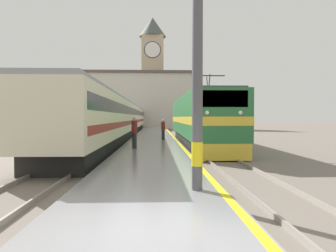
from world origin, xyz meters
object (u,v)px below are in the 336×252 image
Objects in this scene: second_waiting_passenger at (134,132)px; clock_tower at (153,68)px; passenger_train at (123,118)px; catenary_mast at (200,11)px; person_on_platform at (163,129)px; locomotive_train at (198,120)px.

clock_tower is (0.55, 52.34, 11.44)m from second_waiting_passenger.
catenary_mast is (4.86, -29.95, 2.77)m from passenger_train.
catenary_mast is 4.89× the size of second_waiting_passenger.
locomotive_train is at bearing -34.15° from person_on_platform.
catenary_mast is at bearing -88.39° from person_on_platform.
passenger_train is 6.13× the size of catenary_mast.
person_on_platform is (-0.51, 18.30, -3.57)m from catenary_mast.
locomotive_train is 7.11m from second_waiting_passenger.
person_on_platform is 46.52m from clock_tower.
locomotive_train is 2.08× the size of catenary_mast.
passenger_train is at bearing 110.44° from person_on_platform.
clock_tower reaches higher than second_waiting_passenger.
second_waiting_passenger is (-2.35, 11.01, -3.47)m from catenary_mast.
locomotive_train is 11.16× the size of person_on_platform.
catenary_mast reaches higher than second_waiting_passenger.
clock_tower is (-1.79, 63.35, 7.97)m from catenary_mast.
catenary_mast reaches higher than person_on_platform.
locomotive_train is at bearing 50.92° from second_waiting_passenger.
second_waiting_passenger is at bearing -104.14° from person_on_platform.
locomotive_train is 10.15× the size of second_waiting_passenger.
clock_tower is (3.06, 33.40, 10.75)m from passenger_train.
person_on_platform is at bearing 145.85° from locomotive_train.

